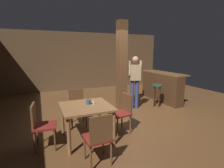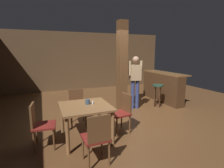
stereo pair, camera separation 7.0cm
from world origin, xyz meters
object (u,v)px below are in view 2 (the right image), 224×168
Objects in this scene: chair_west at (40,123)px; salt_shaker at (93,103)px; chair_east at (122,111)px; bar_stool_near at (158,90)px; napkin_cup at (88,102)px; standing_person at (135,79)px; chair_north at (77,105)px; chair_south at (97,136)px; dining_table at (85,111)px; bar_counter at (162,87)px.

salt_shaker is (1.07, 0.03, 0.29)m from chair_west.
chair_east reaches higher than bar_stool_near.
napkin_cup is 0.06× the size of standing_person.
chair_north is 1.16× the size of bar_stool_near.
salt_shaker is at bearing -153.94° from bar_stool_near.
salt_shaker is at bearing 77.95° from chair_south.
dining_table is 1.33× the size of bar_stool_near.
bar_stool_near is (2.85, 2.25, 0.07)m from chair_south.
chair_north is at bearing -171.64° from bar_stool_near.
chair_south is 1.05m from napkin_cup.
bar_stool_near is (2.74, 1.25, -0.23)m from napkin_cup.
bar_counter is at bearing 28.26° from napkin_cup.
chair_east is at bearing -1.63° from napkin_cup.
bar_stool_near is at bearing -8.69° from standing_person.
chair_west is 3.94m from bar_stool_near.
napkin_cup is 1.32× the size of salt_shaker.
chair_south is at bearing -90.89° from chair_north.
chair_west is (-0.90, -0.01, -0.13)m from dining_table.
bar_counter is at bearing 39.03° from chair_south.
chair_south is 1.27m from chair_west.
standing_person is at bearing 37.69° from salt_shaker.
chair_east is 0.44× the size of bar_counter.
chair_east is at bearing -144.35° from bar_counter.
bar_counter reaches higher than chair_south.
chair_west is 1.02m from napkin_cup.
bar_counter reaches higher than napkin_cup.
napkin_cup reaches higher than bar_stool_near.
bar_stool_near is (2.65, 1.29, -0.21)m from salt_shaker.
chair_north is 1.23m from chair_east.
bar_stool_near is at bearing 26.06° from salt_shaker.
chair_south and chair_north have the same top height.
chair_east is 0.77m from salt_shaker.
chair_north is 11.58× the size of salt_shaker.
standing_person is 2.24× the size of bar_stool_near.
standing_person is at bearing 51.11° from chair_east.
dining_table is 1.15× the size of chair_west.
dining_table is 0.51× the size of bar_counter.
chair_south reaches higher than napkin_cup.
bar_counter is at bearing 16.84° from standing_person.
chair_north and chair_east have the same top height.
napkin_cup is at bearing -155.54° from bar_stool_near.
chair_north is at bearing 90.45° from dining_table.
napkin_cup is 0.13× the size of bar_stool_near.
bar_counter is (2.54, 1.82, 0.05)m from chair_east.
salt_shaker is at bearing -25.45° from napkin_cup.
napkin_cup is at bearing -144.62° from standing_person.
dining_table is 0.60× the size of standing_person.
bar_counter is (3.42, 1.87, -0.08)m from dining_table.
chair_north is at bearing 135.96° from chair_east.
chair_west reaches higher than bar_stool_near.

